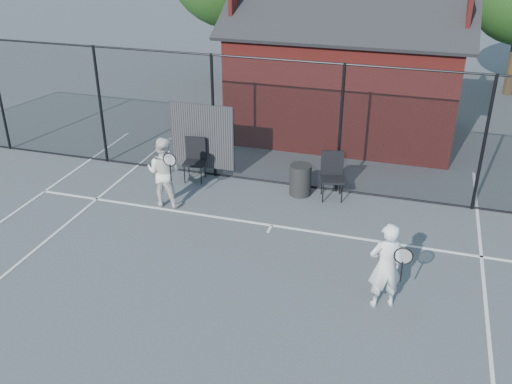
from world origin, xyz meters
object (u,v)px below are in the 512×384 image
(chair_left, at_px, (194,161))
(chair_right, at_px, (332,177))
(waste_bin, at_px, (300,180))
(clubhouse, at_px, (346,78))
(player_back, at_px, (164,172))
(player_front, at_px, (386,266))

(chair_left, bearing_deg, chair_right, -8.55)
(waste_bin, bearing_deg, chair_left, 180.00)
(clubhouse, height_order, player_back, clubhouse)
(player_back, bearing_deg, chair_right, 21.25)
(chair_right, xyz_separation_m, waste_bin, (-0.73, 0.00, -0.16))
(player_front, distance_m, chair_right, 3.91)
(waste_bin, bearing_deg, player_front, -58.49)
(chair_left, xyz_separation_m, chair_right, (3.32, 0.00, 0.02))
(player_back, bearing_deg, chair_left, 84.05)
(waste_bin, bearing_deg, player_back, -153.81)
(chair_left, bearing_deg, player_back, -104.49)
(player_back, bearing_deg, player_front, -24.56)
(player_front, bearing_deg, waste_bin, 121.51)
(clubhouse, relative_size, waste_bin, 8.99)
(clubhouse, bearing_deg, player_front, -76.37)
(chair_right, bearing_deg, clubhouse, 81.00)
(player_back, xyz_separation_m, waste_bin, (2.74, 1.35, -0.43))
(player_front, distance_m, waste_bin, 4.25)
(player_back, distance_m, chair_right, 3.73)
(clubhouse, xyz_separation_m, chair_right, (0.46, -4.40, -1.08))
(player_front, bearing_deg, player_back, 155.44)
(player_front, bearing_deg, chair_right, 112.39)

